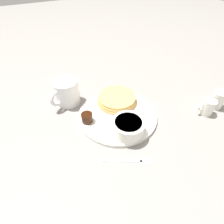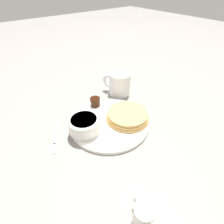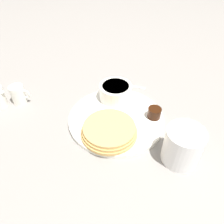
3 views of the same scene
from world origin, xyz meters
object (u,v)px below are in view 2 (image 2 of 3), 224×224
object	(u,v)px
plate	(109,122)
coffee_mug	(119,84)
creamer_pitcher_near	(143,215)
fork	(55,139)
bowl	(84,124)

from	to	relation	value
plate	coffee_mug	bearing A→B (deg)	129.93
plate	creamer_pitcher_near	world-z (taller)	creamer_pitcher_near
plate	fork	xyz separation A→B (m)	(-0.05, -0.18, -0.00)
bowl	fork	world-z (taller)	bowl
creamer_pitcher_near	fork	world-z (taller)	creamer_pitcher_near
plate	fork	bearing A→B (deg)	-104.26
creamer_pitcher_near	fork	distance (m)	0.34
plate	fork	size ratio (longest dim) A/B	2.03
coffee_mug	creamer_pitcher_near	bearing A→B (deg)	-34.81
plate	bowl	xyz separation A→B (m)	(-0.01, -0.09, 0.03)
bowl	creamer_pitcher_near	size ratio (longest dim) A/B	1.56
plate	bowl	size ratio (longest dim) A/B	2.73
plate	creamer_pitcher_near	xyz separation A→B (m)	(0.29, -0.14, 0.02)
bowl	fork	size ratio (longest dim) A/B	0.75
bowl	coffee_mug	xyz separation A→B (m)	(-0.12, 0.25, 0.01)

